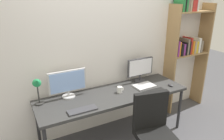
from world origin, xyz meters
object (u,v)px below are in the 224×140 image
(monitor_left, at_px, (68,83))
(computer_mouse, at_px, (170,85))
(desk, at_px, (114,97))
(office_chair, at_px, (153,140))
(keyboard_left, at_px, (82,110))
(keyboard_right, at_px, (155,91))
(monitor_right, at_px, (140,69))
(laptop_closed, at_px, (144,86))
(coffee_mug, at_px, (120,90))
(desk_lamp, at_px, (37,86))
(bookshelf, at_px, (187,42))

(monitor_left, relative_size, computer_mouse, 5.45)
(desk, xyz_separation_m, office_chair, (0.16, -0.75, -0.29))
(computer_mouse, bearing_deg, keyboard_left, -177.96)
(office_chair, distance_m, keyboard_left, 0.95)
(office_chair, distance_m, computer_mouse, 1.01)
(keyboard_right, bearing_deg, computer_mouse, 8.47)
(monitor_right, xyz_separation_m, laptop_closed, (-0.06, -0.22, -0.20))
(monitor_right, bearing_deg, keyboard_right, -95.17)
(office_chair, xyz_separation_m, coffee_mug, (-0.06, 0.75, 0.38))
(desk, height_order, office_chair, office_chair)
(desk_lamp, distance_m, keyboard_left, 0.65)
(keyboard_left, xyz_separation_m, keyboard_right, (1.12, 0.00, 0.00))
(keyboard_left, xyz_separation_m, laptop_closed, (1.10, 0.23, 0.00))
(monitor_left, relative_size, laptop_closed, 1.63)
(keyboard_left, relative_size, coffee_mug, 3.48)
(bookshelf, distance_m, monitor_right, 1.05)
(office_chair, distance_m, monitor_right, 1.19)
(laptop_closed, bearing_deg, bookshelf, 10.09)
(office_chair, distance_m, monitor_left, 1.34)
(office_chair, xyz_separation_m, keyboard_left, (-0.72, 0.52, 0.35))
(monitor_left, bearing_deg, monitor_right, -0.00)
(desk_lamp, xyz_separation_m, keyboard_right, (1.56, -0.40, -0.25))
(bookshelf, height_order, coffee_mug, bookshelf)
(monitor_right, distance_m, keyboard_right, 0.49)
(desk, relative_size, office_chair, 2.22)
(bookshelf, height_order, keyboard_left, bookshelf)
(desk, bearing_deg, monitor_left, 160.52)
(keyboard_left, bearing_deg, monitor_left, 95.17)
(bookshelf, height_order, office_chair, bookshelf)
(keyboard_left, relative_size, laptop_closed, 1.15)
(keyboard_left, relative_size, keyboard_right, 1.09)
(office_chair, height_order, monitor_left, monitor_left)
(monitor_right, relative_size, laptop_closed, 1.45)
(desk, bearing_deg, laptop_closed, -0.35)
(desk_lamp, relative_size, coffee_mug, 3.76)
(keyboard_left, xyz_separation_m, coffee_mug, (0.66, 0.23, 0.04))
(office_chair, xyz_separation_m, computer_mouse, (0.75, 0.57, 0.35))
(keyboard_right, height_order, computer_mouse, computer_mouse)
(office_chair, distance_m, desk_lamp, 1.59)
(monitor_left, bearing_deg, keyboard_left, -84.83)
(coffee_mug, bearing_deg, office_chair, -85.66)
(monitor_left, height_order, keyboard_right, monitor_left)
(bookshelf, distance_m, keyboard_right, 1.26)
(office_chair, relative_size, monitor_left, 1.89)
(desk_lamp, bearing_deg, computer_mouse, -10.33)
(bookshelf, xyz_separation_m, keyboard_right, (-1.04, -0.46, -0.55))
(desk_lamp, xyz_separation_m, keyboard_left, (0.44, -0.40, -0.25))
(keyboard_left, height_order, computer_mouse, computer_mouse)
(computer_mouse, distance_m, laptop_closed, 0.41)
(monitor_right, xyz_separation_m, computer_mouse, (0.31, -0.39, -0.20))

